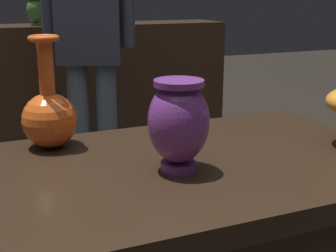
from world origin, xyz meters
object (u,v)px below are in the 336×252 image
(vase_left_accent, at_px, (49,115))
(shelf_vase_center, at_px, (35,10))
(visitor_center_back, at_px, (89,31))
(vase_centerpiece, at_px, (179,122))

(vase_left_accent, relative_size, shelf_vase_center, 1.68)
(vase_left_accent, xyz_separation_m, visitor_center_back, (0.38, 1.17, 0.12))
(shelf_vase_center, distance_m, visitor_center_back, 0.77)
(vase_left_accent, distance_m, shelf_vase_center, 1.94)
(vase_centerpiece, height_order, vase_left_accent, vase_left_accent)
(vase_centerpiece, relative_size, shelf_vase_center, 1.21)
(vase_left_accent, bearing_deg, vase_centerpiece, -49.23)
(vase_left_accent, height_order, shelf_vase_center, shelf_vase_center)
(vase_centerpiece, distance_m, vase_left_accent, 0.37)
(vase_left_accent, distance_m, visitor_center_back, 1.24)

